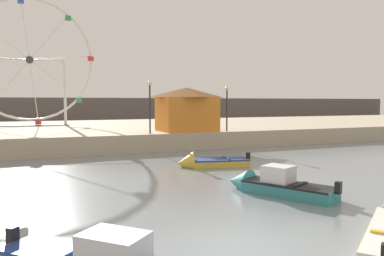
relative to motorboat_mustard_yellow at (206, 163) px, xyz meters
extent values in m
plane|color=slate|center=(-4.43, -11.59, -0.23)|extent=(240.00, 240.00, 0.00)
cube|color=#B7A88E|center=(-4.43, 19.13, 0.43)|extent=(110.00, 24.23, 1.33)
cube|color=#564C47|center=(-4.43, 46.83, 1.97)|extent=(140.00, 3.00, 4.40)
cube|color=gold|center=(0.79, -0.16, -0.02)|extent=(3.45, 1.99, 0.43)
cube|color=navy|center=(0.79, -0.16, 0.15)|extent=(3.43, 2.00, 0.08)
cone|color=gold|center=(-1.22, 0.25, -0.02)|extent=(1.13, 1.45, 1.30)
cube|color=black|center=(2.48, -0.51, 0.30)|extent=(0.24, 0.28, 0.44)
cube|color=navy|center=(1.19, -0.24, 0.22)|extent=(0.39, 1.17, 0.06)
cube|color=teal|center=(0.07, -7.58, 0.03)|extent=(2.76, 3.83, 0.52)
cube|color=black|center=(0.07, -7.58, 0.24)|extent=(2.76, 3.80, 0.08)
cone|color=teal|center=(-0.98, -5.52, 0.03)|extent=(1.51, 1.43, 1.18)
cube|color=black|center=(0.93, -9.30, 0.39)|extent=(0.30, 0.29, 0.44)
cube|color=silver|center=(-0.14, -7.17, 0.61)|extent=(1.38, 1.43, 0.66)
cube|color=black|center=(0.27, -7.99, 0.31)|extent=(1.02, 0.62, 0.06)
cube|color=black|center=(-9.69, -9.92, 0.30)|extent=(0.31, 0.31, 0.44)
cube|color=silver|center=(-7.70, -12.04, 0.48)|extent=(1.61, 1.63, 0.59)
cube|color=navy|center=(-8.47, -11.22, 0.22)|extent=(0.84, 0.80, 0.06)
torus|color=silver|center=(-9.23, 21.30, 7.60)|extent=(12.04, 0.24, 12.04)
cylinder|color=#38383D|center=(-9.23, 21.30, 7.60)|extent=(0.70, 0.50, 0.70)
cylinder|color=silver|center=(-6.30, 21.30, 7.92)|extent=(5.87, 0.08, 0.72)
cube|color=red|center=(-3.37, 21.30, 7.96)|extent=(0.56, 0.48, 0.44)
cylinder|color=silver|center=(-7.38, 21.30, 9.90)|extent=(3.76, 0.08, 4.65)
cube|color=#33934C|center=(-5.54, 21.30, 11.92)|extent=(0.56, 0.48, 0.44)
cylinder|color=silver|center=(-9.55, 21.30, 10.53)|extent=(0.72, 0.08, 5.87)
cube|color=#3356B7|center=(-9.87, 21.30, 13.19)|extent=(0.56, 0.48, 0.44)
cylinder|color=silver|center=(-11.53, 21.30, 9.45)|extent=(4.65, 0.08, 3.76)
cylinder|color=silver|center=(-11.08, 21.30, 5.30)|extent=(3.76, 0.08, 4.65)
cylinder|color=silver|center=(-8.91, 21.30, 4.67)|extent=(0.72, 0.08, 5.87)
cube|color=red|center=(-8.59, 21.30, 1.46)|extent=(0.56, 0.48, 0.44)
cylinder|color=silver|center=(-6.93, 21.30, 5.75)|extent=(4.65, 0.08, 3.76)
cube|color=#33934C|center=(-4.63, 21.30, 3.63)|extent=(0.56, 0.48, 0.44)
cylinder|color=silver|center=(-5.99, 21.30, 4.35)|extent=(0.28, 0.28, 6.50)
cylinder|color=silver|center=(-9.23, 21.30, 7.60)|extent=(6.49, 0.18, 0.18)
cube|color=#4C4C51|center=(-9.23, 21.30, 1.14)|extent=(7.29, 1.20, 0.08)
cube|color=orange|center=(2.53, 9.21, 2.48)|extent=(4.42, 3.45, 2.77)
pyramid|color=brown|center=(2.53, 9.21, 4.25)|extent=(4.87, 3.80, 0.80)
cylinder|color=#2D2D33|center=(5.41, 7.70, 2.76)|extent=(0.12, 0.12, 3.32)
sphere|color=#F2EACC|center=(5.41, 7.70, 4.56)|extent=(0.32, 0.32, 0.32)
cylinder|color=#2D2D33|center=(-1.03, 7.77, 2.91)|extent=(0.12, 0.12, 3.62)
sphere|color=#F2EACC|center=(-1.03, 7.77, 4.87)|extent=(0.32, 0.32, 0.32)
camera|label=1|loc=(-9.20, -19.81, 3.48)|focal=35.85mm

